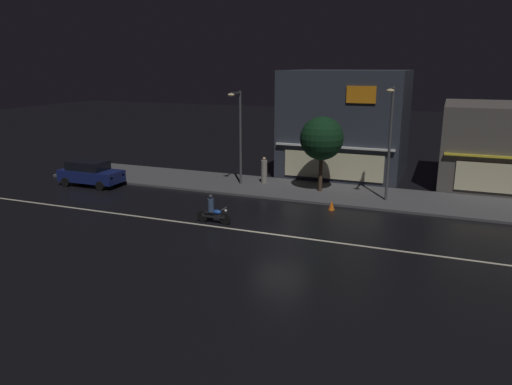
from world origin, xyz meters
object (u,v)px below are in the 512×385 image
Objects in this scene: streetlamp_mid at (390,134)px; pedestrian_on_sidewalk at (264,171)px; motorcycle_lead at (213,211)px; parked_car_near_kerb at (90,173)px; streetlamp_west at (239,130)px; traffic_cone at (332,205)px.

pedestrian_on_sidewalk is at bearing 169.14° from streetlamp_mid.
motorcycle_lead is (0.45, -8.68, -0.32)m from pedestrian_on_sidewalk.
streetlamp_west is at bearing -160.35° from parked_car_near_kerb.
streetlamp_mid is (9.61, -0.52, 0.24)m from streetlamp_west.
parked_car_near_kerb is at bearing -3.63° from pedestrian_on_sidewalk.
motorcycle_lead is 3.45× the size of traffic_cone.
motorcycle_lead is (1.83, -7.62, -3.20)m from streetlamp_west.
traffic_cone is at bearing -136.03° from streetlamp_mid.
pedestrian_on_sidewalk reaches higher than parked_car_near_kerb.
pedestrian_on_sidewalk reaches higher than motorcycle_lead.
parked_car_near_kerb is (-10.85, -4.44, -0.09)m from pedestrian_on_sidewalk.
streetlamp_mid is 5.27m from traffic_cone.
streetlamp_west is 8.46m from motorcycle_lead.
streetlamp_west reaches higher than pedestrian_on_sidewalk.
parked_car_near_kerb is (-19.08, -2.86, -3.20)m from streetlamp_mid.
traffic_cone is (5.16, 4.56, -0.36)m from motorcycle_lead.
streetlamp_west is at bearing 99.93° from motorcycle_lead.
pedestrian_on_sidewalk is (-8.24, 1.58, -3.12)m from streetlamp_mid.
parked_car_near_kerb reaches higher than motorcycle_lead.
traffic_cone is (5.61, -4.12, -0.68)m from pedestrian_on_sidewalk.
streetlamp_west is at bearing 11.77° from pedestrian_on_sidewalk.
parked_car_near_kerb is 16.47m from traffic_cone.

